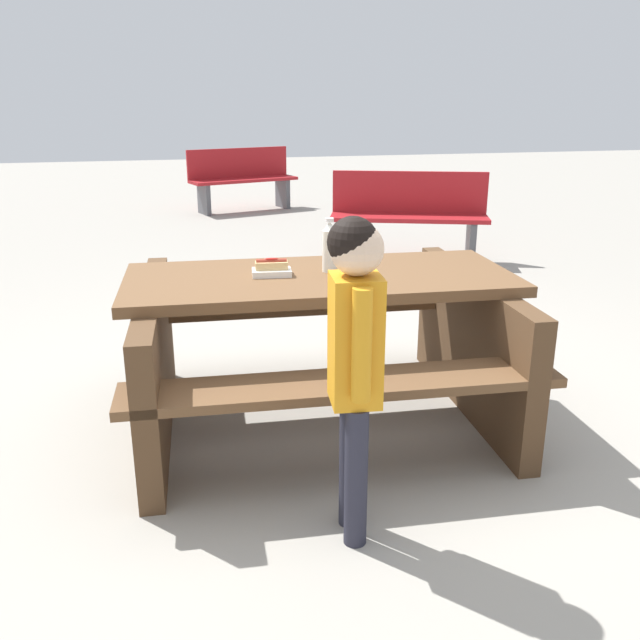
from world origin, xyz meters
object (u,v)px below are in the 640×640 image
object	(u,v)px
picnic_table	(320,336)
park_bench_mid	(242,178)
hotdog_tray	(272,269)
child_in_coat	(355,342)
park_bench_near	(409,215)
soda_bottle	(330,247)

from	to	relation	value
picnic_table	park_bench_mid	world-z (taller)	park_bench_mid
hotdog_tray	child_in_coat	xyz separation A→B (m)	(-0.12, 0.96, -0.03)
picnic_table	park_bench_near	distance (m)	3.58
picnic_table	soda_bottle	world-z (taller)	soda_bottle
hotdog_tray	child_in_coat	bearing A→B (deg)	97.10
park_bench_mid	soda_bottle	bearing A→B (deg)	86.30
child_in_coat	park_bench_near	distance (m)	4.47
soda_bottle	hotdog_tray	bearing A→B (deg)	3.16
picnic_table	soda_bottle	size ratio (longest dim) A/B	7.42
hotdog_tray	child_in_coat	size ratio (longest dim) A/B	0.16
picnic_table	soda_bottle	bearing A→B (deg)	-141.11
park_bench_near	soda_bottle	bearing A→B (deg)	62.90
child_in_coat	park_bench_near	bearing A→B (deg)	-113.26
soda_bottle	child_in_coat	world-z (taller)	child_in_coat
soda_bottle	park_bench_mid	bearing A→B (deg)	-93.70
child_in_coat	park_bench_near	xyz separation A→B (m)	(-1.76, -4.10, -0.30)
picnic_table	park_bench_near	size ratio (longest dim) A/B	1.22
child_in_coat	park_bench_mid	size ratio (longest dim) A/B	0.76
child_in_coat	park_bench_mid	bearing A→B (deg)	-94.45
child_in_coat	park_bench_near	world-z (taller)	child_in_coat
park_bench_mid	picnic_table	bearing A→B (deg)	85.83
picnic_table	hotdog_tray	xyz separation A→B (m)	(0.22, -0.03, 0.34)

